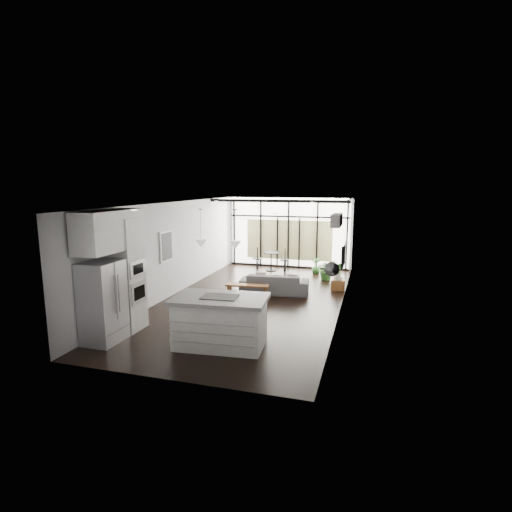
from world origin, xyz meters
The scene contains 28 objects.
floor centered at (0.00, 0.00, 0.00)m, with size 5.00×10.00×0.00m, color black.
ceiling centered at (0.00, 0.00, 2.80)m, with size 5.00×10.00×0.00m, color silver.
wall_left centered at (-2.50, 0.00, 1.40)m, with size 0.02×10.00×2.80m, color silver.
wall_right centered at (2.50, 0.00, 1.40)m, with size 0.02×10.00×2.80m, color silver.
wall_back centered at (0.00, 5.00, 1.40)m, with size 5.00×0.02×2.80m, color silver.
wall_front centered at (0.00, -5.00, 1.40)m, with size 5.00×0.02×2.80m, color silver.
glazing centered at (0.00, 4.88, 1.40)m, with size 5.00×0.20×2.80m, color black.
skylight centered at (0.00, 4.00, 2.77)m, with size 4.70×1.90×0.06m, color silver.
neighbour_building centered at (0.00, 4.95, 1.10)m, with size 3.50×0.02×1.60m, color beige.
island centered at (0.31, -3.37, 0.53)m, with size 1.92×1.14×1.05m, color white.
cooktop centered at (0.31, -3.37, 1.06)m, with size 0.73×0.49×0.01m, color black.
fridge centered at (-2.14, -3.85, 0.87)m, with size 0.67×0.84×1.74m, color #9F9EA3.
appliance_column centered at (-2.12, -3.05, 1.29)m, with size 0.67×0.70×2.59m, color white.
upper_cabinets centered at (-2.12, -3.50, 2.35)m, with size 0.62×1.75×0.86m, color white.
pendant_left centered at (-0.40, -2.65, 2.02)m, with size 0.26×0.26×0.18m, color silver.
pendant_right centered at (0.40, -2.65, 2.02)m, with size 0.26×0.26×0.18m, color silver.
sofa centered at (0.41, 0.92, 0.41)m, with size 2.09×0.61×0.82m, color #535456.
console_bench centered at (-0.23, 0.16, 0.21)m, with size 1.28×0.32×0.41m, color brown.
pouf centered at (0.18, 1.59, 0.19)m, with size 0.46×0.46×0.37m, color beige.
crate centered at (2.25, 1.90, 0.16)m, with size 0.43×0.43×0.33m, color brown.
plant_tall centered at (1.75, 3.12, 0.29)m, with size 0.67×0.75×0.58m, color #2C6324.
plant_med centered at (1.26, 4.00, 0.16)m, with size 0.33×0.59×0.33m, color #2C6324.
plant_crate centered at (2.25, 1.90, 0.45)m, with size 0.30×0.55×0.24m, color #2C6324.
milk_can centered at (2.25, 1.86, 0.27)m, with size 0.28×0.28×0.55m, color beige.
bistro_set centered at (-0.49, 4.05, 0.39)m, with size 1.61×0.64×0.77m, color black.
tv centered at (2.46, 1.00, 1.30)m, with size 0.05×1.10×0.65m, color black.
ac_unit centered at (2.38, -0.80, 2.45)m, with size 0.22×0.90×0.30m, color silver.
framed_art centered at (-2.47, -0.50, 1.55)m, with size 0.04×0.70×0.90m, color black.
Camera 1 is at (3.24, -10.69, 3.32)m, focal length 28.00 mm.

